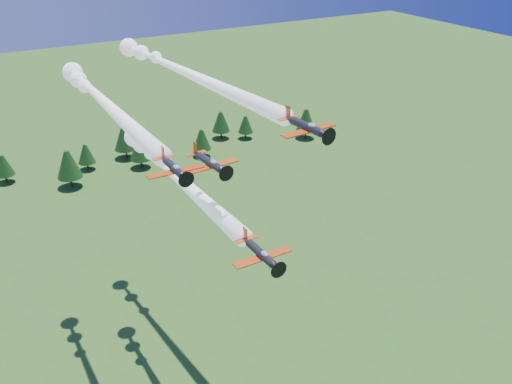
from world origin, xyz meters
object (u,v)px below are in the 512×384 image
plane_right (183,71)px  plane_slot (210,163)px  plane_left (101,99)px  plane_lead (171,171)px

plane_right → plane_slot: plane_right is taller
plane_left → plane_slot: plane_left is taller
plane_right → plane_lead: bearing=-128.7°
plane_left → plane_right: plane_right is taller
plane_right → plane_slot: bearing=-111.7°
plane_lead → plane_left: plane_left is taller
plane_lead → plane_left: size_ratio=0.94×
plane_left → plane_slot: 24.65m
plane_lead → plane_right: 19.71m
plane_lead → plane_left: bearing=131.0°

